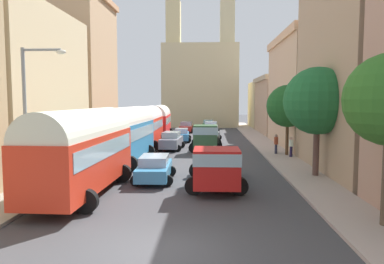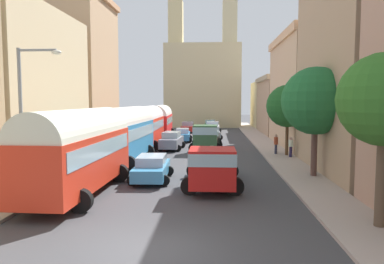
# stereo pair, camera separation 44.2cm
# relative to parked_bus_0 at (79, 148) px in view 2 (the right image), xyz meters

# --- Properties ---
(ground_plane) EXTENTS (154.00, 154.00, 0.00)m
(ground_plane) POSITION_rel_parked_bus_0_xyz_m (4.60, 20.50, -2.32)
(ground_plane) COLOR #424246
(sidewalk_left) EXTENTS (2.50, 70.00, 0.14)m
(sidewalk_left) POSITION_rel_parked_bus_0_xyz_m (-2.65, 20.50, -2.25)
(sidewalk_left) COLOR gray
(sidewalk_left) RESTS_ON ground
(sidewalk_right) EXTENTS (2.50, 70.00, 0.14)m
(sidewalk_right) POSITION_rel_parked_bus_0_xyz_m (11.85, 20.50, -2.25)
(sidewalk_right) COLOR #B4A49B
(sidewalk_right) RESTS_ON ground
(building_left_1) EXTENTS (4.66, 11.94, 10.69)m
(building_left_1) POSITION_rel_parked_bus_0_xyz_m (-6.23, 6.93, 3.03)
(building_left_1) COLOR #CBB68C
(building_left_1) RESTS_ON ground
(building_left_2) EXTENTS (6.26, 9.08, 14.53)m
(building_left_2) POSITION_rel_parked_bus_0_xyz_m (-6.75, 18.30, 4.97)
(building_left_2) COLOR tan
(building_left_2) RESTS_ON ground
(building_right_1) EXTENTS (5.35, 12.06, 14.00)m
(building_right_1) POSITION_rel_parked_bus_0_xyz_m (15.53, 6.48, 4.70)
(building_right_1) COLOR tan
(building_right_1) RESTS_ON ground
(building_right_2) EXTENTS (5.20, 13.95, 10.95)m
(building_right_2) POSITION_rel_parked_bus_0_xyz_m (15.47, 19.72, 3.19)
(building_right_2) COLOR #DAB28E
(building_right_2) RESTS_ON ground
(building_right_3) EXTENTS (6.24, 12.35, 7.72)m
(building_right_3) POSITION_rel_parked_bus_0_xyz_m (15.94, 33.46, 1.57)
(building_right_3) COLOR tan
(building_right_3) RESTS_ON ground
(building_right_4) EXTENTS (5.61, 9.62, 7.51)m
(building_right_4) POSITION_rel_parked_bus_0_xyz_m (15.91, 44.79, 1.44)
(building_right_4) COLOR beige
(building_right_4) RESTS_ON ground
(distant_church) EXTENTS (12.79, 7.25, 23.24)m
(distant_church) POSITION_rel_parked_bus_0_xyz_m (4.60, 46.56, 5.51)
(distant_church) COLOR beige
(distant_church) RESTS_ON ground
(parked_bus_0) EXTENTS (3.52, 9.30, 4.20)m
(parked_bus_0) POSITION_rel_parked_bus_0_xyz_m (0.00, 0.00, 0.00)
(parked_bus_0) COLOR red
(parked_bus_0) RESTS_ON ground
(parked_bus_1) EXTENTS (3.50, 9.56, 4.11)m
(parked_bus_1) POSITION_rel_parked_bus_0_xyz_m (0.00, 9.00, -0.04)
(parked_bus_1) COLOR teal
(parked_bus_1) RESTS_ON ground
(parked_bus_2) EXTENTS (3.26, 8.62, 4.03)m
(parked_bus_2) POSITION_rel_parked_bus_0_xyz_m (0.00, 18.00, -0.08)
(parked_bus_2) COLOR red
(parked_bus_2) RESTS_ON ground
(parked_bus_3) EXTENTS (3.45, 8.22, 3.98)m
(parked_bus_3) POSITION_rel_parked_bus_0_xyz_m (0.00, 27.00, -0.12)
(parked_bus_3) COLOR red
(parked_bus_3) RESTS_ON ground
(cargo_truck_0) EXTENTS (3.10, 6.68, 2.30)m
(cargo_truck_0) POSITION_rel_parked_bus_0_xyz_m (6.49, 1.42, -1.10)
(cargo_truck_0) COLOR red
(cargo_truck_0) RESTS_ON ground
(cargo_truck_1) EXTENTS (3.00, 6.74, 2.45)m
(cargo_truck_1) POSITION_rel_parked_bus_0_xyz_m (5.85, 15.67, -1.05)
(cargo_truck_1) COLOR #315434
(cargo_truck_1) RESTS_ON ground
(car_0) EXTENTS (2.24, 4.36, 1.55)m
(car_0) POSITION_rel_parked_bus_0_xyz_m (6.29, 19.52, -1.53)
(car_0) COLOR #292B26
(car_0) RESTS_ON ground
(car_1) EXTENTS (2.52, 3.78, 1.47)m
(car_1) POSITION_rel_parked_bus_0_xyz_m (6.34, 26.18, -1.58)
(car_1) COLOR gray
(car_1) RESTS_ON ground
(car_2) EXTENTS (2.49, 4.22, 1.62)m
(car_2) POSITION_rel_parked_bus_0_xyz_m (6.38, 33.41, -1.51)
(car_2) COLOR silver
(car_2) RESTS_ON ground
(car_3) EXTENTS (2.31, 4.34, 1.52)m
(car_3) POSITION_rel_parked_bus_0_xyz_m (6.01, 40.12, -1.54)
(car_3) COLOR #4B8C56
(car_3) RESTS_ON ground
(car_4) EXTENTS (2.41, 4.38, 1.45)m
(car_4) POSITION_rel_parked_bus_0_xyz_m (3.00, 3.31, -1.58)
(car_4) COLOR #3B8EC4
(car_4) RESTS_ON ground
(car_5) EXTENTS (2.41, 4.39, 1.67)m
(car_5) POSITION_rel_parked_bus_0_xyz_m (2.62, 16.58, -1.48)
(car_5) COLOR gray
(car_5) RESTS_ON ground
(car_6) EXTENTS (2.28, 4.40, 1.45)m
(car_6) POSITION_rel_parked_bus_0_xyz_m (3.08, 23.26, -1.58)
(car_6) COLOR #3886CA
(car_6) RESTS_ON ground
(car_7) EXTENTS (2.38, 4.33, 1.55)m
(car_7) POSITION_rel_parked_bus_0_xyz_m (2.91, 34.61, -1.54)
(car_7) COLOR #A9271F
(car_7) RESTS_ON ground
(pedestrian_0) EXTENTS (0.46, 0.46, 1.71)m
(pedestrian_0) POSITION_rel_parked_bus_0_xyz_m (12.61, 11.77, -1.34)
(pedestrian_0) COLOR #261F44
(pedestrian_0) RESTS_ON ground
(pedestrian_2) EXTENTS (0.36, 0.36, 1.76)m
(pedestrian_2) POSITION_rel_parked_bus_0_xyz_m (11.73, 13.45, -1.31)
(pedestrian_2) COLOR #2B2D44
(pedestrian_2) RESTS_ON ground
(streetlamp_near) EXTENTS (1.98, 0.28, 6.88)m
(streetlamp_near) POSITION_rel_parked_bus_0_xyz_m (-1.63, -1.73, 1.80)
(streetlamp_near) COLOR gray
(streetlamp_near) RESTS_ON ground
(roadside_tree_1) EXTENTS (3.99, 3.99, 6.57)m
(roadside_tree_1) POSITION_rel_parked_bus_0_xyz_m (12.50, 4.63, 2.25)
(roadside_tree_1) COLOR brown
(roadside_tree_1) RESTS_ON ground
(roadside_tree_2) EXTENTS (3.44, 3.44, 5.86)m
(roadside_tree_2) POSITION_rel_parked_bus_0_xyz_m (12.50, 12.83, 1.81)
(roadside_tree_2) COLOR brown
(roadside_tree_2) RESTS_ON ground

